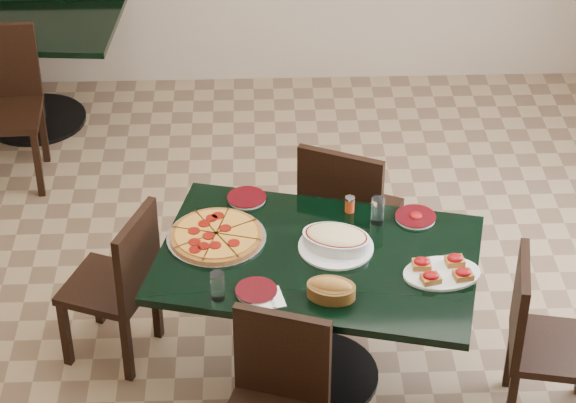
{
  "coord_description": "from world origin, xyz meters",
  "views": [
    {
      "loc": [
        -0.15,
        -4.35,
        3.84
      ],
      "look_at": [
        0.01,
        0.0,
        0.83
      ],
      "focal_mm": 70.0,
      "sensor_mm": 36.0,
      "label": 1
    }
  ],
  "objects_px": {
    "main_table": "(317,287)",
    "chair_near": "(275,402)",
    "chair_right": "(539,335)",
    "chair_left": "(121,279)",
    "pepperoni_pizza": "(216,236)",
    "bread_basket": "(331,289)",
    "back_table": "(26,51)",
    "back_chair_near": "(3,96)",
    "bruschetta_platter": "(442,271)",
    "lasagna_casserole": "(336,240)",
    "chair_far": "(346,212)"
  },
  "relations": [
    {
      "from": "chair_left",
      "to": "main_table",
      "type": "bearing_deg",
      "value": 98.73
    },
    {
      "from": "chair_left",
      "to": "lasagna_casserole",
      "type": "relative_size",
      "value": 2.35
    },
    {
      "from": "main_table",
      "to": "bruschetta_platter",
      "type": "bearing_deg",
      "value": -2.52
    },
    {
      "from": "back_table",
      "to": "back_chair_near",
      "type": "distance_m",
      "value": 0.61
    },
    {
      "from": "main_table",
      "to": "pepperoni_pizza",
      "type": "distance_m",
      "value": 0.52
    },
    {
      "from": "chair_near",
      "to": "bread_basket",
      "type": "xyz_separation_m",
      "value": [
        0.25,
        0.37,
        0.29
      ]
    },
    {
      "from": "main_table",
      "to": "chair_left",
      "type": "distance_m",
      "value": 0.96
    },
    {
      "from": "chair_near",
      "to": "bread_basket",
      "type": "relative_size",
      "value": 3.65
    },
    {
      "from": "bruschetta_platter",
      "to": "back_table",
      "type": "bearing_deg",
      "value": 124.7
    },
    {
      "from": "main_table",
      "to": "bread_basket",
      "type": "xyz_separation_m",
      "value": [
        0.04,
        -0.29,
        0.22
      ]
    },
    {
      "from": "main_table",
      "to": "chair_far",
      "type": "distance_m",
      "value": 0.68
    },
    {
      "from": "chair_right",
      "to": "back_chair_near",
      "type": "relative_size",
      "value": 0.9
    },
    {
      "from": "main_table",
      "to": "bruschetta_platter",
      "type": "relative_size",
      "value": 4.36
    },
    {
      "from": "chair_left",
      "to": "bread_basket",
      "type": "distance_m",
      "value": 1.14
    },
    {
      "from": "pepperoni_pizza",
      "to": "bruschetta_platter",
      "type": "distance_m",
      "value": 1.05
    },
    {
      "from": "chair_near",
      "to": "bread_basket",
      "type": "bearing_deg",
      "value": 74.23
    },
    {
      "from": "chair_left",
      "to": "bread_basket",
      "type": "bearing_deg",
      "value": 84.29
    },
    {
      "from": "main_table",
      "to": "lasagna_casserole",
      "type": "distance_m",
      "value": 0.25
    },
    {
      "from": "chair_left",
      "to": "bruschetta_platter",
      "type": "distance_m",
      "value": 1.55
    },
    {
      "from": "back_chair_near",
      "to": "lasagna_casserole",
      "type": "xyz_separation_m",
      "value": [
        1.86,
        -1.86,
        0.26
      ]
    },
    {
      "from": "back_table",
      "to": "chair_near",
      "type": "distance_m",
      "value": 3.53
    },
    {
      "from": "chair_near",
      "to": "chair_left",
      "type": "bearing_deg",
      "value": 148.03
    },
    {
      "from": "back_table",
      "to": "bruschetta_platter",
      "type": "distance_m",
      "value": 3.53
    },
    {
      "from": "chair_far",
      "to": "chair_left",
      "type": "relative_size",
      "value": 1.12
    },
    {
      "from": "back_table",
      "to": "bread_basket",
      "type": "height_order",
      "value": "bread_basket"
    },
    {
      "from": "back_table",
      "to": "chair_near",
      "type": "relative_size",
      "value": 1.45
    },
    {
      "from": "pepperoni_pizza",
      "to": "bruschetta_platter",
      "type": "xyz_separation_m",
      "value": [
        1.0,
        -0.3,
        0.01
      ]
    },
    {
      "from": "main_table",
      "to": "bruschetta_platter",
      "type": "xyz_separation_m",
      "value": [
        0.54,
        -0.16,
        0.21
      ]
    },
    {
      "from": "chair_near",
      "to": "chair_right",
      "type": "height_order",
      "value": "chair_near"
    },
    {
      "from": "chair_near",
      "to": "bruschetta_platter",
      "type": "distance_m",
      "value": 0.95
    },
    {
      "from": "chair_near",
      "to": "main_table",
      "type": "bearing_deg",
      "value": 90.62
    },
    {
      "from": "main_table",
      "to": "chair_near",
      "type": "height_order",
      "value": "chair_near"
    },
    {
      "from": "back_table",
      "to": "chair_right",
      "type": "bearing_deg",
      "value": -40.94
    },
    {
      "from": "back_table",
      "to": "chair_left",
      "type": "height_order",
      "value": "chair_left"
    },
    {
      "from": "main_table",
      "to": "pepperoni_pizza",
      "type": "height_order",
      "value": "pepperoni_pizza"
    },
    {
      "from": "chair_far",
      "to": "chair_near",
      "type": "xyz_separation_m",
      "value": [
        -0.4,
        -1.31,
        -0.04
      ]
    },
    {
      "from": "chair_far",
      "to": "bruschetta_platter",
      "type": "distance_m",
      "value": 0.92
    },
    {
      "from": "pepperoni_pizza",
      "to": "chair_right",
      "type": "bearing_deg",
      "value": -16.04
    },
    {
      "from": "pepperoni_pizza",
      "to": "bruschetta_platter",
      "type": "bearing_deg",
      "value": -16.88
    },
    {
      "from": "back_chair_near",
      "to": "chair_far",
      "type": "bearing_deg",
      "value": -36.12
    },
    {
      "from": "chair_left",
      "to": "pepperoni_pizza",
      "type": "relative_size",
      "value": 1.83
    },
    {
      "from": "chair_left",
      "to": "back_chair_near",
      "type": "bearing_deg",
      "value": -131.85
    },
    {
      "from": "main_table",
      "to": "chair_far",
      "type": "height_order",
      "value": "chair_far"
    },
    {
      "from": "chair_left",
      "to": "back_chair_near",
      "type": "height_order",
      "value": "back_chair_near"
    },
    {
      "from": "back_table",
      "to": "chair_near",
      "type": "xyz_separation_m",
      "value": [
        1.52,
        -3.18,
        -0.03
      ]
    },
    {
      "from": "chair_right",
      "to": "bread_basket",
      "type": "xyz_separation_m",
      "value": [
        -0.94,
        -0.02,
        0.31
      ]
    },
    {
      "from": "lasagna_casserole",
      "to": "bread_basket",
      "type": "relative_size",
      "value": 1.48
    },
    {
      "from": "chair_far",
      "to": "chair_left",
      "type": "height_order",
      "value": "chair_far"
    },
    {
      "from": "main_table",
      "to": "chair_near",
      "type": "xyz_separation_m",
      "value": [
        -0.21,
        -0.66,
        -0.07
      ]
    },
    {
      "from": "chair_right",
      "to": "bread_basket",
      "type": "relative_size",
      "value": 3.55
    }
  ]
}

